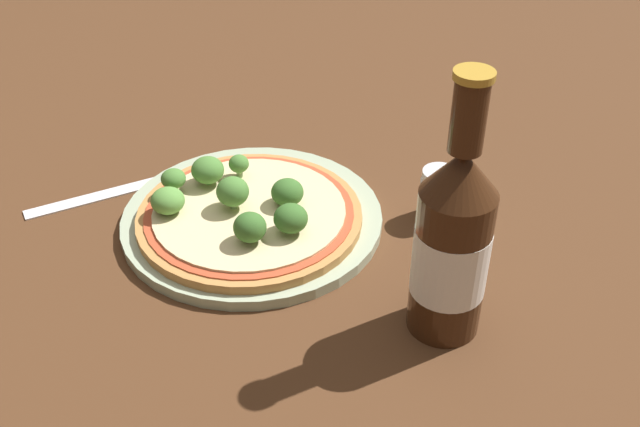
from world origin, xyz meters
TOP-DOWN VIEW (x-y plane):
  - ground_plane at (0.00, 0.00)m, footprint 3.00×3.00m
  - plate at (-0.01, -0.02)m, footprint 0.27×0.27m
  - pizza at (-0.01, -0.03)m, footprint 0.23×0.23m
  - broccoli_floret_0 at (-0.02, -0.04)m, footprint 0.03×0.03m
  - broccoli_floret_1 at (-0.07, -0.02)m, footprint 0.04×0.04m
  - broccoli_floret_2 at (-0.07, -0.09)m, footprint 0.03×0.03m
  - broccoli_floret_3 at (-0.09, -0.06)m, footprint 0.03×0.03m
  - broccoli_floret_4 at (-0.06, 0.01)m, footprint 0.02×0.02m
  - broccoli_floret_5 at (0.03, -0.07)m, footprint 0.03×0.03m
  - broccoli_floret_6 at (0.05, -0.04)m, footprint 0.03×0.03m
  - broccoli_floret_7 at (0.02, -0.00)m, footprint 0.03×0.03m
  - beer_bottle at (0.22, -0.03)m, footprint 0.06×0.06m
  - pepper_shaker at (0.14, 0.11)m, footprint 0.04×0.04m
  - fork at (-0.17, -0.08)m, footprint 0.10×0.18m

SIDE VIEW (x-z plane):
  - ground_plane at x=0.00m, z-range 0.00..0.00m
  - fork at x=-0.17m, z-range 0.00..0.00m
  - plate at x=-0.01m, z-range 0.00..0.01m
  - pizza at x=-0.01m, z-range 0.01..0.03m
  - pepper_shaker at x=0.14m, z-range 0.00..0.06m
  - broccoli_floret_2 at x=-0.07m, z-range 0.03..0.05m
  - broccoli_floret_7 at x=0.02m, z-range 0.03..0.05m
  - broccoli_floret_4 at x=-0.06m, z-range 0.03..0.06m
  - broccoli_floret_3 at x=-0.09m, z-range 0.03..0.06m
  - broccoli_floret_6 at x=0.05m, z-range 0.03..0.06m
  - broccoli_floret_5 at x=0.03m, z-range 0.03..0.06m
  - broccoli_floret_1 at x=-0.07m, z-range 0.03..0.06m
  - broccoli_floret_0 at x=-0.02m, z-range 0.03..0.06m
  - beer_bottle at x=0.22m, z-range -0.03..0.21m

